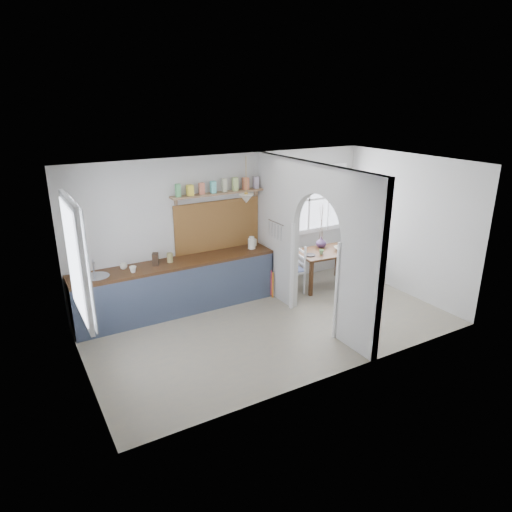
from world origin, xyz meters
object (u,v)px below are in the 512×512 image
chair_left (291,269)px  dining_table (325,268)px  kettle (252,243)px  vase (321,242)px  chair_right (356,257)px

chair_left → dining_table: bearing=94.0°
kettle → vase: (1.50, -0.13, -0.19)m
chair_left → kettle: size_ratio=4.19×
vase → dining_table: bearing=-104.9°
dining_table → kettle: kettle is taller
chair_left → vase: chair_left is taller
chair_right → kettle: (-2.30, 0.28, 0.60)m
dining_table → chair_right: bearing=10.5°
chair_left → kettle: 0.91m
chair_left → chair_right: (1.64, 0.03, -0.06)m
dining_table → chair_right: (0.86, 0.09, 0.05)m
chair_right → vase: vase is taller
dining_table → vase: 0.52m
kettle → chair_left: bearing=-16.7°
chair_right → vase: (-0.80, 0.15, 0.41)m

